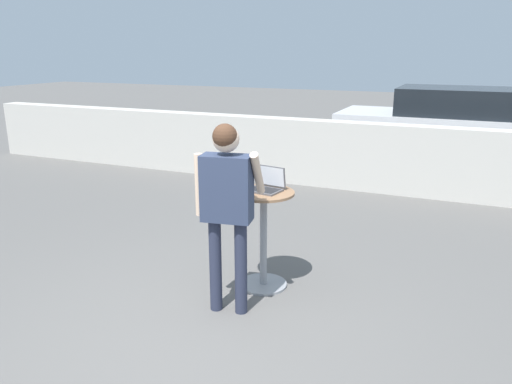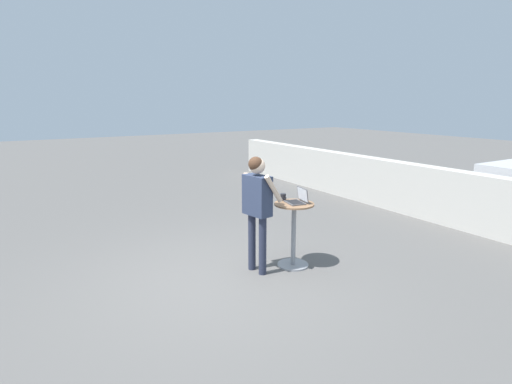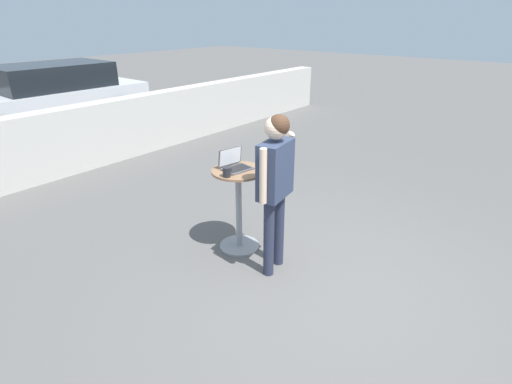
{
  "view_description": "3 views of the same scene",
  "coord_description": "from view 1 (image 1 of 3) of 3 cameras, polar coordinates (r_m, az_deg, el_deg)",
  "views": [
    {
      "loc": [
        1.8,
        -3.01,
        2.28
      ],
      "look_at": [
        0.32,
        0.46,
        1.2
      ],
      "focal_mm": 35.0,
      "sensor_mm": 36.0,
      "label": 1
    },
    {
      "loc": [
        4.63,
        -2.26,
        2.44
      ],
      "look_at": [
        -0.09,
        0.64,
        1.18
      ],
      "focal_mm": 28.0,
      "sensor_mm": 36.0,
      "label": 2
    },
    {
      "loc": [
        -2.97,
        -1.55,
        2.53
      ],
      "look_at": [
        -0.1,
        0.78,
        0.89
      ],
      "focal_mm": 28.0,
      "sensor_mm": 36.0,
      "label": 3
    }
  ],
  "objects": [
    {
      "name": "laptop",
      "position": [
        4.75,
        1.22,
        0.77
      ],
      "size": [
        0.35,
        0.31,
        0.22
      ],
      "color": "#515156",
      "rests_on": "cafe_table"
    },
    {
      "name": "pavement_kerb",
      "position": [
        8.51,
        10.46,
        4.16
      ],
      "size": [
        15.27,
        0.35,
        1.12
      ],
      "color": "beige",
      "rests_on": "ground_plane"
    },
    {
      "name": "standing_person",
      "position": [
        4.22,
        -3.36,
        -0.37
      ],
      "size": [
        0.57,
        0.42,
        1.7
      ],
      "color": "#282D42",
      "rests_on": "ground_plane"
    },
    {
      "name": "parked_car_near_street",
      "position": [
        11.6,
        21.28,
        7.51
      ],
      "size": [
        4.58,
        2.06,
        1.48
      ],
      "color": "silver",
      "rests_on": "ground_plane"
    },
    {
      "name": "ground_plane",
      "position": [
        4.18,
        -6.81,
        -17.11
      ],
      "size": [
        50.0,
        50.0,
        0.0
      ],
      "primitive_type": "plane",
      "color": "#5B5956"
    },
    {
      "name": "coffee_mug",
      "position": [
        4.76,
        -1.8,
        0.83
      ],
      "size": [
        0.12,
        0.08,
        0.11
      ],
      "color": "#232328",
      "rests_on": "cafe_table"
    },
    {
      "name": "cafe_table",
      "position": [
        4.85,
        0.86,
        -4.6
      ],
      "size": [
        0.59,
        0.59,
        0.98
      ],
      "color": "gray",
      "rests_on": "ground_plane"
    }
  ]
}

